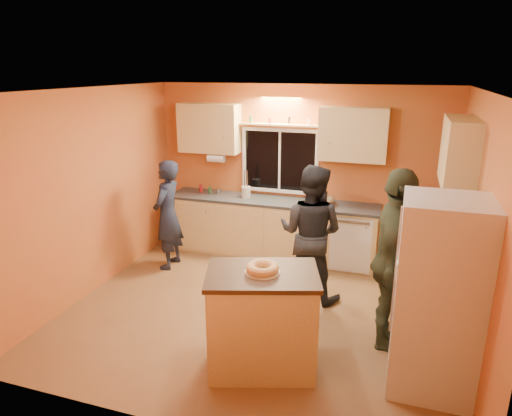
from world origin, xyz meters
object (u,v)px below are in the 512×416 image
at_px(person_left, 168,215).
at_px(person_center, 311,233).
at_px(person_right, 394,261).
at_px(refrigerator, 438,297).
at_px(island, 262,320).

relative_size(person_left, person_center, 0.92).
distance_m(person_center, person_right, 1.28).
xyz_separation_m(person_center, person_right, (1.01, -0.79, 0.09)).
bearing_deg(person_right, refrigerator, -142.80).
relative_size(island, person_left, 0.76).
bearing_deg(person_center, refrigerator, 145.79).
relative_size(island, person_right, 0.63).
xyz_separation_m(island, person_right, (1.15, 0.78, 0.44)).
height_order(island, person_left, person_left).
relative_size(refrigerator, person_right, 0.94).
bearing_deg(island, person_left, 119.86).
xyz_separation_m(refrigerator, island, (-1.54, -0.21, -0.39)).
bearing_deg(refrigerator, island, -172.11).
height_order(person_center, person_right, person_right).
distance_m(refrigerator, island, 1.61).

